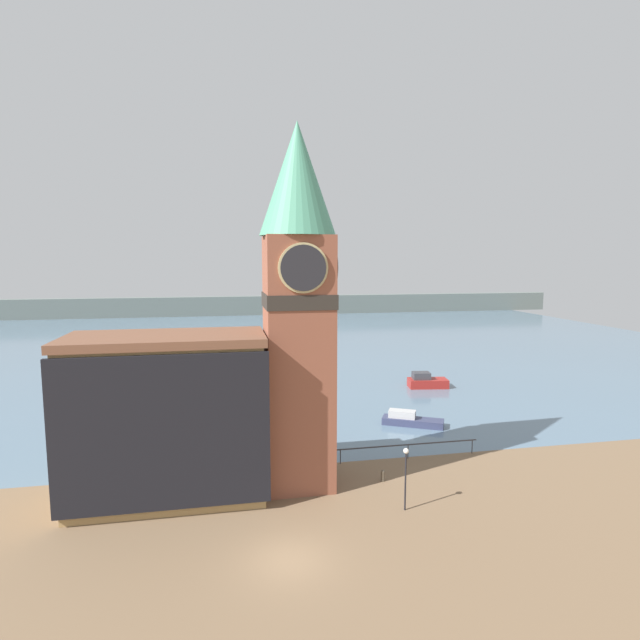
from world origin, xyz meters
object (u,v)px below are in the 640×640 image
Objects in this scene: clock_tower at (298,298)px; boat_far at (426,382)px; mooring_bollard_near at (383,475)px; lamp_post at (406,467)px; pier_building at (168,417)px; boat_near at (410,420)px.

boat_far is (17.98, 21.69, -11.44)m from clock_tower.
mooring_bollard_near is 4.49m from lamp_post.
lamp_post is (13.53, -4.27, -2.42)m from pier_building.
boat_far is 29.24m from lamp_post.
pier_building is (-8.02, -0.41, -7.05)m from clock_tower.
clock_tower reaches higher than boat_far.
boat_near is at bearing -110.39° from boat_far.
boat_near is 1.16× the size of boat_far.
boat_far is at bearing 40.38° from pier_building.
boat_near is at bearing 40.07° from clock_tower.
boat_near is 1.44× the size of lamp_post.
clock_tower is 4.24× the size of boat_near.
boat_far is 1.24× the size of lamp_post.
boat_near is at bearing 60.28° from mooring_bollard_near.
boat_far is (25.99, 22.11, -4.38)m from pier_building.
mooring_bollard_near is (13.46, -0.37, -4.63)m from pier_building.
boat_near is at bearing 67.76° from lamp_post.
pier_building reaches higher than lamp_post.
boat_far is at bearing 60.85° from mooring_bollard_near.
boat_far is 25.74m from mooring_bollard_near.
lamp_post is (-12.47, -26.38, 1.97)m from boat_far.
clock_tower reaches higher than lamp_post.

